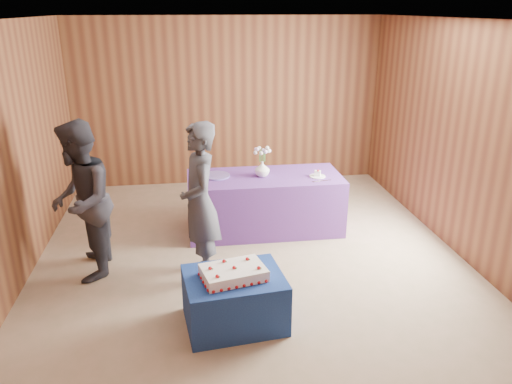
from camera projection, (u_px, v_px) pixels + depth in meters
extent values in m
plane|color=gray|center=(252.00, 264.00, 5.82)|extent=(6.00, 6.00, 0.00)
cube|color=brown|center=(228.00, 103.00, 8.13)|extent=(5.00, 0.04, 2.70)
cube|color=brown|center=(329.00, 310.00, 2.56)|extent=(5.00, 0.04, 2.70)
cube|color=brown|center=(6.00, 162.00, 5.02)|extent=(0.04, 6.00, 2.70)
cube|color=brown|center=(469.00, 144.00, 5.68)|extent=(0.04, 6.00, 2.70)
cube|color=white|center=(252.00, 19.00, 4.88)|extent=(5.00, 6.00, 0.04)
cube|color=navy|center=(234.00, 300.00, 4.65)|extent=(0.97, 0.80, 0.50)
cube|color=#59328A|center=(265.00, 203.00, 6.62)|extent=(2.00, 0.90, 0.75)
cube|color=white|center=(233.00, 273.00, 4.52)|extent=(0.63, 0.49, 0.10)
sphere|color=#B10D14|center=(210.00, 293.00, 4.28)|extent=(0.03, 0.03, 0.03)
sphere|color=#B10D14|center=(270.00, 280.00, 4.47)|extent=(0.03, 0.03, 0.03)
sphere|color=#B10D14|center=(198.00, 272.00, 4.60)|extent=(0.03, 0.03, 0.03)
sphere|color=#B10D14|center=(255.00, 262.00, 4.79)|extent=(0.03, 0.03, 0.03)
sphere|color=#B10D14|center=(219.00, 274.00, 4.36)|extent=(0.03, 0.03, 0.03)
cone|color=#186316|center=(221.00, 275.00, 4.37)|extent=(0.02, 0.02, 0.02)
sphere|color=#B10D14|center=(246.00, 259.00, 4.62)|extent=(0.03, 0.03, 0.03)
cone|color=#186316|center=(248.00, 260.00, 4.63)|extent=(0.02, 0.02, 0.02)
sphere|color=#B10D14|center=(233.00, 266.00, 4.50)|extent=(0.03, 0.03, 0.03)
cone|color=#186316|center=(236.00, 267.00, 4.50)|extent=(0.02, 0.02, 0.02)
imported|color=white|center=(262.00, 169.00, 6.44)|extent=(0.25, 0.25, 0.20)
cylinder|color=#326729|center=(265.00, 156.00, 6.39)|extent=(0.01, 0.01, 0.15)
sphere|color=silver|center=(269.00, 150.00, 6.37)|extent=(0.05, 0.05, 0.05)
cylinder|color=#326729|center=(264.00, 155.00, 6.41)|extent=(0.01, 0.01, 0.15)
sphere|color=silver|center=(267.00, 149.00, 6.42)|extent=(0.05, 0.05, 0.05)
cylinder|color=#326729|center=(263.00, 155.00, 6.42)|extent=(0.01, 0.01, 0.15)
sphere|color=silver|center=(263.00, 148.00, 6.44)|extent=(0.05, 0.05, 0.05)
cylinder|color=#326729|center=(261.00, 155.00, 6.41)|extent=(0.01, 0.01, 0.15)
sphere|color=silver|center=(259.00, 149.00, 6.43)|extent=(0.05, 0.05, 0.05)
cylinder|color=#326729|center=(260.00, 156.00, 6.40)|extent=(0.01, 0.01, 0.15)
sphere|color=silver|center=(256.00, 149.00, 6.40)|extent=(0.05, 0.05, 0.05)
cylinder|color=#326729|center=(260.00, 156.00, 6.38)|extent=(0.01, 0.01, 0.15)
sphere|color=silver|center=(255.00, 151.00, 6.35)|extent=(0.05, 0.05, 0.05)
cylinder|color=#326729|center=(260.00, 156.00, 6.36)|extent=(0.01, 0.01, 0.15)
sphere|color=silver|center=(257.00, 152.00, 6.30)|extent=(0.05, 0.05, 0.05)
cylinder|color=#326729|center=(262.00, 157.00, 6.35)|extent=(0.01, 0.01, 0.15)
sphere|color=silver|center=(261.00, 152.00, 6.28)|extent=(0.05, 0.05, 0.05)
cylinder|color=#326729|center=(264.00, 157.00, 6.35)|extent=(0.01, 0.01, 0.15)
sphere|color=silver|center=(266.00, 152.00, 6.28)|extent=(0.05, 0.05, 0.05)
cylinder|color=#326729|center=(265.00, 156.00, 6.37)|extent=(0.01, 0.01, 0.15)
sphere|color=silver|center=(269.00, 151.00, 6.32)|extent=(0.05, 0.05, 0.05)
cylinder|color=#6553A6|center=(216.00, 176.00, 6.47)|extent=(0.45, 0.45, 0.02)
cylinder|color=white|center=(317.00, 176.00, 6.46)|extent=(0.24, 0.24, 0.01)
cube|color=white|center=(318.00, 173.00, 6.44)|extent=(0.10, 0.09, 0.07)
sphere|color=#B10D14|center=(318.00, 170.00, 6.41)|extent=(0.03, 0.03, 0.03)
cube|color=silver|center=(322.00, 181.00, 6.30)|extent=(0.26, 0.07, 0.00)
imported|color=#3A3B44|center=(200.00, 203.00, 5.27)|extent=(0.49, 0.68, 1.74)
imported|color=#31313A|center=(81.00, 202.00, 5.30)|extent=(0.70, 0.88, 1.74)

